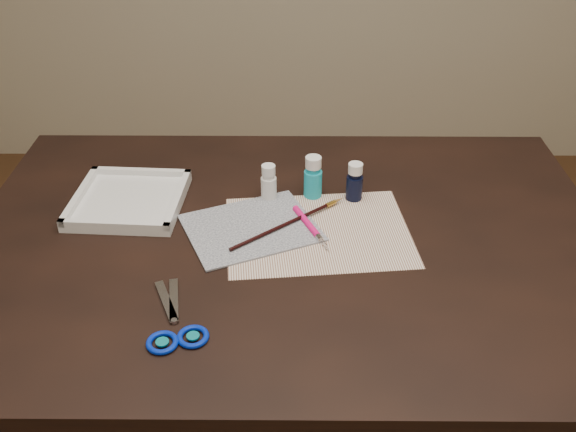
{
  "coord_description": "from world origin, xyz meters",
  "views": [
    {
      "loc": [
        0.01,
        -1.05,
        1.5
      ],
      "look_at": [
        0.0,
        0.0,
        0.8
      ],
      "focal_mm": 40.0,
      "sensor_mm": 36.0,
      "label": 1
    }
  ],
  "objects_px": {
    "paint_bottle_white": "(269,182)",
    "palette_tray": "(129,199)",
    "paper": "(318,231)",
    "canvas": "(251,228)",
    "paint_bottle_cyan": "(313,177)",
    "scissors": "(168,315)",
    "paint_bottle_navy": "(355,182)"
  },
  "relations": [
    {
      "from": "paint_bottle_white",
      "to": "paint_bottle_cyan",
      "type": "relative_size",
      "value": 0.86
    },
    {
      "from": "canvas",
      "to": "paint_bottle_cyan",
      "type": "distance_m",
      "value": 0.19
    },
    {
      "from": "canvas",
      "to": "paint_bottle_white",
      "type": "xyz_separation_m",
      "value": [
        0.03,
        0.12,
        0.04
      ]
    },
    {
      "from": "paper",
      "to": "canvas",
      "type": "height_order",
      "value": "canvas"
    },
    {
      "from": "paint_bottle_white",
      "to": "canvas",
      "type": "bearing_deg",
      "value": -105.75
    },
    {
      "from": "palette_tray",
      "to": "paint_bottle_navy",
      "type": "bearing_deg",
      "value": 3.24
    },
    {
      "from": "paper",
      "to": "paint_bottle_cyan",
      "type": "height_order",
      "value": "paint_bottle_cyan"
    },
    {
      "from": "paint_bottle_white",
      "to": "paint_bottle_cyan",
      "type": "xyz_separation_m",
      "value": [
        0.1,
        0.01,
        0.01
      ]
    },
    {
      "from": "canvas",
      "to": "paint_bottle_white",
      "type": "relative_size",
      "value": 3.07
    },
    {
      "from": "canvas",
      "to": "paint_bottle_cyan",
      "type": "relative_size",
      "value": 2.64
    },
    {
      "from": "canvas",
      "to": "paint_bottle_white",
      "type": "bearing_deg",
      "value": 74.25
    },
    {
      "from": "canvas",
      "to": "paint_bottle_navy",
      "type": "xyz_separation_m",
      "value": [
        0.22,
        0.12,
        0.04
      ]
    },
    {
      "from": "canvas",
      "to": "scissors",
      "type": "xyz_separation_m",
      "value": [
        -0.13,
        -0.26,
        0.0
      ]
    },
    {
      "from": "paint_bottle_cyan",
      "to": "canvas",
      "type": "bearing_deg",
      "value": -134.82
    },
    {
      "from": "paint_bottle_white",
      "to": "scissors",
      "type": "bearing_deg",
      "value": -112.69
    },
    {
      "from": "palette_tray",
      "to": "canvas",
      "type": "bearing_deg",
      "value": -18.68
    },
    {
      "from": "paint_bottle_white",
      "to": "scissors",
      "type": "height_order",
      "value": "paint_bottle_white"
    },
    {
      "from": "scissors",
      "to": "paint_bottle_cyan",
      "type": "bearing_deg",
      "value": -56.2
    },
    {
      "from": "scissors",
      "to": "palette_tray",
      "type": "height_order",
      "value": "palette_tray"
    },
    {
      "from": "paper",
      "to": "scissors",
      "type": "relative_size",
      "value": 1.8
    },
    {
      "from": "canvas",
      "to": "paint_bottle_navy",
      "type": "bearing_deg",
      "value": 28.37
    },
    {
      "from": "paper",
      "to": "canvas",
      "type": "relative_size",
      "value": 1.45
    },
    {
      "from": "canvas",
      "to": "scissors",
      "type": "height_order",
      "value": "scissors"
    },
    {
      "from": "paper",
      "to": "paint_bottle_white",
      "type": "relative_size",
      "value": 4.45
    },
    {
      "from": "paper",
      "to": "paint_bottle_cyan",
      "type": "distance_m",
      "value": 0.15
    },
    {
      "from": "paint_bottle_white",
      "to": "paper",
      "type": "bearing_deg",
      "value": -50.51
    },
    {
      "from": "paint_bottle_white",
      "to": "palette_tray",
      "type": "relative_size",
      "value": 0.36
    },
    {
      "from": "canvas",
      "to": "palette_tray",
      "type": "height_order",
      "value": "palette_tray"
    },
    {
      "from": "paint_bottle_white",
      "to": "paint_bottle_navy",
      "type": "relative_size",
      "value": 0.95
    },
    {
      "from": "scissors",
      "to": "paint_bottle_white",
      "type": "bearing_deg",
      "value": -45.93
    },
    {
      "from": "paint_bottle_white",
      "to": "paint_bottle_cyan",
      "type": "bearing_deg",
      "value": 7.6
    },
    {
      "from": "paint_bottle_white",
      "to": "scissors",
      "type": "relative_size",
      "value": 0.41
    }
  ]
}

